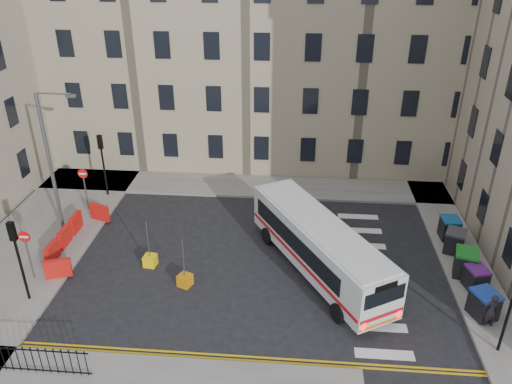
# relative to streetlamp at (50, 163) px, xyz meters

# --- Properties ---
(ground) EXTENTS (120.00, 120.00, 0.00)m
(ground) POSITION_rel_streetlamp_xyz_m (13.00, -2.00, -4.34)
(ground) COLOR black
(ground) RESTS_ON ground
(pavement_north) EXTENTS (36.00, 3.20, 0.15)m
(pavement_north) POSITION_rel_streetlamp_xyz_m (7.00, 6.60, -4.26)
(pavement_north) COLOR slate
(pavement_north) RESTS_ON ground
(pavement_east) EXTENTS (2.40, 26.00, 0.15)m
(pavement_east) POSITION_rel_streetlamp_xyz_m (22.00, 2.00, -4.26)
(pavement_east) COLOR slate
(pavement_east) RESTS_ON ground
(pavement_west) EXTENTS (6.00, 22.00, 0.15)m
(pavement_west) POSITION_rel_streetlamp_xyz_m (-1.00, -1.00, -4.26)
(pavement_west) COLOR slate
(pavement_west) RESTS_ON ground
(terrace_north) EXTENTS (38.30, 10.80, 17.20)m
(terrace_north) POSITION_rel_streetlamp_xyz_m (6.00, 13.50, 4.28)
(terrace_north) COLOR gray
(terrace_north) RESTS_ON ground
(traffic_light_nw) EXTENTS (0.28, 0.22, 4.10)m
(traffic_light_nw) POSITION_rel_streetlamp_xyz_m (1.00, 4.50, -1.47)
(traffic_light_nw) COLOR black
(traffic_light_nw) RESTS_ON pavement_west
(traffic_light_sw) EXTENTS (0.28, 0.22, 4.10)m
(traffic_light_sw) POSITION_rel_streetlamp_xyz_m (1.00, -6.00, -1.47)
(traffic_light_sw) COLOR black
(traffic_light_sw) RESTS_ON pavement_west
(streetlamp) EXTENTS (0.50, 0.22, 8.14)m
(streetlamp) POSITION_rel_streetlamp_xyz_m (0.00, 0.00, 0.00)
(streetlamp) COLOR #595B5E
(streetlamp) RESTS_ON pavement_west
(no_entry_north) EXTENTS (0.60, 0.08, 3.00)m
(no_entry_north) POSITION_rel_streetlamp_xyz_m (0.50, 2.50, -2.26)
(no_entry_north) COLOR #595B5E
(no_entry_north) RESTS_ON pavement_west
(no_entry_south) EXTENTS (0.60, 0.08, 3.00)m
(no_entry_south) POSITION_rel_streetlamp_xyz_m (0.50, -4.50, -2.26)
(no_entry_south) COLOR #595B5E
(no_entry_south) RESTS_ON pavement_west
(roadworks_barriers) EXTENTS (1.66, 6.26, 1.00)m
(roadworks_barriers) POSITION_rel_streetlamp_xyz_m (1.16, -1.50, -3.69)
(roadworks_barriers) COLOR red
(roadworks_barriers) RESTS_ON pavement_west
(bus) EXTENTS (7.05, 9.89, 2.76)m
(bus) POSITION_rel_streetlamp_xyz_m (14.39, -2.51, -2.74)
(bus) COLOR silver
(bus) RESTS_ON ground
(wheelie_bin_a) EXTENTS (1.34, 1.42, 1.26)m
(wheelie_bin_a) POSITION_rel_streetlamp_xyz_m (21.57, -5.43, -3.55)
(wheelie_bin_a) COLOR black
(wheelie_bin_a) RESTS_ON pavement_east
(wheelie_bin_b) EXTENTS (1.12, 1.21, 1.13)m
(wheelie_bin_b) POSITION_rel_streetlamp_xyz_m (21.83, -3.45, -3.62)
(wheelie_bin_b) COLOR black
(wheelie_bin_b) RESTS_ON pavement_east
(wheelie_bin_c) EXTENTS (1.36, 1.47, 1.35)m
(wheelie_bin_c) POSITION_rel_streetlamp_xyz_m (21.62, -2.39, -3.51)
(wheelie_bin_c) COLOR black
(wheelie_bin_c) RESTS_ON pavement_east
(wheelie_bin_d) EXTENTS (1.34, 1.41, 1.23)m
(wheelie_bin_d) POSITION_rel_streetlamp_xyz_m (21.66, -0.33, -3.56)
(wheelie_bin_d) COLOR black
(wheelie_bin_d) RESTS_ON pavement_east
(wheelie_bin_e) EXTENTS (1.00, 1.14, 1.22)m
(wheelie_bin_e) POSITION_rel_streetlamp_xyz_m (21.73, 1.02, -3.57)
(wheelie_bin_e) COLOR black
(wheelie_bin_e) RESTS_ON pavement_east
(pedestrian) EXTENTS (0.65, 0.47, 1.63)m
(pedestrian) POSITION_rel_streetlamp_xyz_m (21.64, -6.07, -3.37)
(pedestrian) COLOR black
(pedestrian) RESTS_ON pavement_east
(bollard_yellow) EXTENTS (0.67, 0.67, 0.60)m
(bollard_yellow) POSITION_rel_streetlamp_xyz_m (5.85, -2.77, -4.04)
(bollard_yellow) COLOR yellow
(bollard_yellow) RESTS_ON ground
(bollard_chevron) EXTENTS (0.79, 0.79, 0.60)m
(bollard_chevron) POSITION_rel_streetlamp_xyz_m (7.98, -4.24, -4.04)
(bollard_chevron) COLOR #C2760B
(bollard_chevron) RESTS_ON ground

